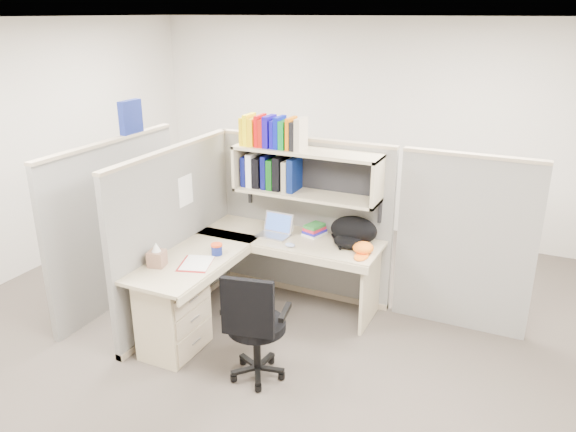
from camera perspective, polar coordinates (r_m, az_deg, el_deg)
The scene contains 14 objects.
ground at distance 5.21m, azimuth -2.47°, elevation -11.81°, with size 6.00×6.00×0.00m, color #332D27.
room_shell at distance 4.56m, azimuth -2.77°, elevation 5.74°, with size 6.00×6.00×6.00m.
cubicle at distance 5.32m, azimuth -3.89°, elevation -0.20°, with size 3.79×1.84×1.95m.
desk at distance 4.96m, azimuth -8.31°, elevation -7.91°, with size 1.74×1.75×0.73m.
laptop at distance 5.32m, azimuth -1.48°, elevation -1.00°, with size 0.30×0.30×0.21m, color #A9A9AD, non-canonical shape.
backpack at distance 5.14m, azimuth 6.49°, elevation -1.64°, with size 0.44×0.34×0.26m, color black, non-canonical shape.
orange_cap at distance 5.01m, azimuth 7.64°, elevation -3.22°, with size 0.19×0.22×0.10m, color orange, non-canonical shape.
snack_canister at distance 4.98m, azimuth -7.26°, elevation -3.35°, with size 0.10×0.10×0.10m.
tissue_box at distance 4.83m, azimuth -13.20°, elevation -3.81°, with size 0.13×0.13×0.21m, color #8C654F, non-canonical shape.
mouse at distance 5.11m, azimuth 0.19°, elevation -2.96°, with size 0.10×0.06×0.04m, color #8FA0CB.
paper_cup at distance 5.47m, azimuth 0.21°, elevation -1.08°, with size 0.06×0.06×0.09m, color white.
book_stack at distance 5.38m, azimuth 2.71°, elevation -1.38°, with size 0.16×0.21×0.10m, color gray, non-canonical shape.
loose_paper at distance 4.86m, azimuth -9.23°, elevation -4.71°, with size 0.24×0.31×0.00m, color white, non-canonical shape.
task_chair at distance 4.46m, azimuth -3.34°, elevation -12.70°, with size 0.54×0.49×0.96m.
Camera 1 is at (2.07, -3.91, 2.75)m, focal length 35.00 mm.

